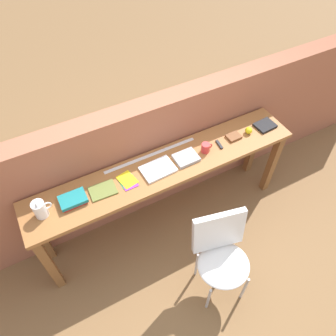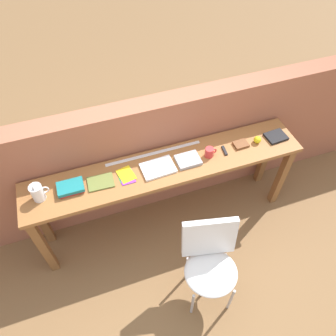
# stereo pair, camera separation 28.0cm
# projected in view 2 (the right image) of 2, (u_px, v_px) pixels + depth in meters

# --- Properties ---
(ground_plane) EXTENTS (40.00, 40.00, 0.00)m
(ground_plane) POSITION_uv_depth(u_px,v_px,m) (176.00, 242.00, 3.34)
(ground_plane) COLOR brown
(brick_wall_back) EXTENTS (6.00, 0.20, 1.32)m
(brick_wall_back) POSITION_uv_depth(u_px,v_px,m) (155.00, 155.00, 3.22)
(brick_wall_back) COLOR #9E5B42
(brick_wall_back) RESTS_ON ground
(sideboard) EXTENTS (2.50, 0.44, 0.88)m
(sideboard) POSITION_uv_depth(u_px,v_px,m) (166.00, 175.00, 2.96)
(sideboard) COLOR #996033
(sideboard) RESTS_ON ground
(chair_white_moulded) EXTENTS (0.53, 0.54, 0.89)m
(chair_white_moulded) POSITION_uv_depth(u_px,v_px,m) (210.00, 260.00, 2.66)
(chair_white_moulded) COLOR white
(chair_white_moulded) RESTS_ON ground
(pitcher_white) EXTENTS (0.14, 0.10, 0.18)m
(pitcher_white) POSITION_uv_depth(u_px,v_px,m) (38.00, 192.00, 2.57)
(pitcher_white) COLOR white
(pitcher_white) RESTS_ON sideboard
(book_stack_leftmost) EXTENTS (0.21, 0.16, 0.05)m
(book_stack_leftmost) POSITION_uv_depth(u_px,v_px,m) (71.00, 187.00, 2.66)
(book_stack_leftmost) COLOR red
(book_stack_leftmost) RESTS_ON sideboard
(magazine_cycling) EXTENTS (0.22, 0.17, 0.01)m
(magazine_cycling) POSITION_uv_depth(u_px,v_px,m) (101.00, 182.00, 2.72)
(magazine_cycling) COLOR olive
(magazine_cycling) RESTS_ON sideboard
(pamphlet_pile_colourful) EXTENTS (0.15, 0.20, 0.01)m
(pamphlet_pile_colourful) POSITION_uv_depth(u_px,v_px,m) (126.00, 175.00, 2.77)
(pamphlet_pile_colourful) COLOR green
(pamphlet_pile_colourful) RESTS_ON sideboard
(book_open_centre) EXTENTS (0.29, 0.21, 0.02)m
(book_open_centre) POSITION_uv_depth(u_px,v_px,m) (158.00, 168.00, 2.81)
(book_open_centre) COLOR white
(book_open_centre) RESTS_ON sideboard
(book_grey_hardcover) EXTENTS (0.21, 0.17, 0.03)m
(book_grey_hardcover) POSITION_uv_depth(u_px,v_px,m) (188.00, 160.00, 2.87)
(book_grey_hardcover) COLOR #9E9EA3
(book_grey_hardcover) RESTS_ON sideboard
(mug) EXTENTS (0.11, 0.08, 0.09)m
(mug) POSITION_uv_depth(u_px,v_px,m) (210.00, 152.00, 2.89)
(mug) COLOR red
(mug) RESTS_ON sideboard
(multitool_folded) EXTENTS (0.04, 0.11, 0.02)m
(multitool_folded) POSITION_uv_depth(u_px,v_px,m) (225.00, 151.00, 2.95)
(multitool_folded) COLOR black
(multitool_folded) RESTS_ON sideboard
(leather_journal_brown) EXTENTS (0.13, 0.10, 0.02)m
(leather_journal_brown) POSITION_uv_depth(u_px,v_px,m) (241.00, 144.00, 3.00)
(leather_journal_brown) COLOR brown
(leather_journal_brown) RESTS_ON sideboard
(sports_ball_small) EXTENTS (0.07, 0.07, 0.07)m
(sports_ball_small) POSITION_uv_depth(u_px,v_px,m) (257.00, 140.00, 3.00)
(sports_ball_small) COLOR yellow
(sports_ball_small) RESTS_ON sideboard
(book_repair_rightmost) EXTENTS (0.20, 0.16, 0.02)m
(book_repair_rightmost) POSITION_uv_depth(u_px,v_px,m) (276.00, 136.00, 3.06)
(book_repair_rightmost) COLOR black
(book_repair_rightmost) RESTS_ON sideboard
(ruler_metal_back_edge) EXTENTS (0.89, 0.03, 0.00)m
(ruler_metal_back_edge) POSITION_uv_depth(u_px,v_px,m) (154.00, 153.00, 2.94)
(ruler_metal_back_edge) COLOR silver
(ruler_metal_back_edge) RESTS_ON sideboard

